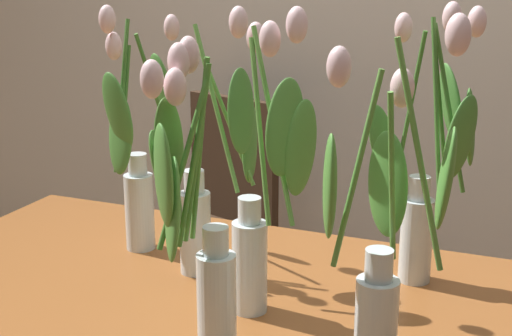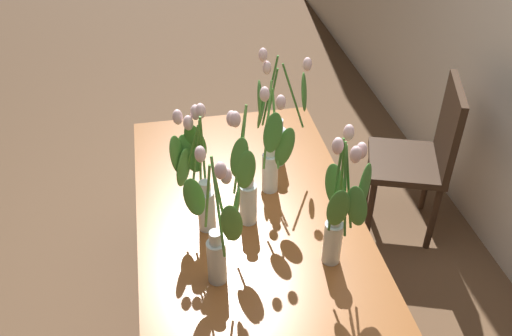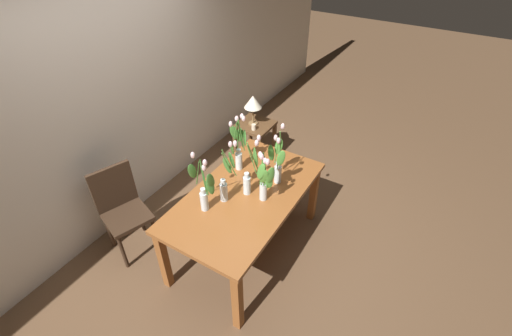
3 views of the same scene
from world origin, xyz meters
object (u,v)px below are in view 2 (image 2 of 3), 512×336
Objects in this scene: tulip_vase_1 at (198,179)px; dining_chair at (423,153)px; tulip_vase_2 at (340,215)px; dining_table at (249,233)px; tulip_vase_3 at (277,124)px; tulip_vase_0 at (272,159)px; tulip_vase_5 at (218,236)px; tulip_vase_4 at (246,188)px.

tulip_vase_1 is 1.44m from dining_chair.
tulip_vase_2 is at bearing -42.15° from dining_chair.
tulip_vase_1 reaches higher than dining_table.
tulip_vase_0 is at bearing -17.30° from tulip_vase_3.
tulip_vase_5 is at bearing -54.31° from dining_chair.
tulip_vase_5 reaches higher than tulip_vase_4.
tulip_vase_5 is 1.55m from dining_chair.
tulip_vase_2 is at bearing 56.79° from tulip_vase_1.
dining_table is at bearing -28.74° from tulip_vase_3.
tulip_vase_5 is (0.31, -0.16, 0.30)m from dining_table.
tulip_vase_2 reaches higher than tulip_vase_1.
tulip_vase_1 is (0.00, -0.20, 0.32)m from dining_table.
dining_table is 0.38m from tulip_vase_1.
tulip_vase_0 is at bearing -160.85° from tulip_vase_2.
dining_table is at bearing 90.46° from tulip_vase_1.
dining_table is 2.74× the size of tulip_vase_4.
tulip_vase_0 is 1.11m from dining_chair.
tulip_vase_2 reaches higher than dining_chair.
tulip_vase_4 is at bearing -60.15° from dining_chair.
dining_table is 2.75× the size of tulip_vase_2.
tulip_vase_1 is 0.93× the size of tulip_vase_4.
dining_table is 2.96× the size of tulip_vase_1.
dining_chair is (-0.44, 0.93, -0.40)m from tulip_vase_0.
tulip_vase_1 is at bearing -173.45° from tulip_vase_5.
tulip_vase_5 is at bearing -28.27° from tulip_vase_3.
tulip_vase_4 reaches higher than dining_chair.
tulip_vase_2 is (0.42, 0.15, 0.05)m from tulip_vase_0.
tulip_vase_4 is at bearing -27.96° from tulip_vase_3.
dining_table is 0.49m from tulip_vase_3.
tulip_vase_4 is 1.30m from dining_chair.
tulip_vase_3 is 0.97× the size of tulip_vase_5.
dining_chair is (-0.87, 1.21, -0.43)m from tulip_vase_5.
tulip_vase_1 is 0.93× the size of tulip_vase_2.
tulip_vase_3 is (-0.64, -0.08, -0.02)m from tulip_vase_2.
tulip_vase_5 is at bearing -33.18° from tulip_vase_0.
tulip_vase_5 reaches higher than tulip_vase_0.
tulip_vase_0 is (-0.12, 0.12, 0.28)m from dining_table.
tulip_vase_2 is at bearing 19.15° from tulip_vase_0.
tulip_vase_0 is 0.23m from tulip_vase_3.
tulip_vase_3 is 0.97× the size of tulip_vase_4.
tulip_vase_0 is 0.51m from tulip_vase_5.
tulip_vase_3 is 0.44m from tulip_vase_4.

